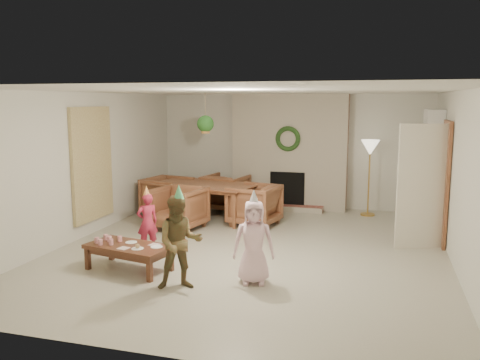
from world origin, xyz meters
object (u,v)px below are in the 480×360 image
(dining_chair_near, at_px, (179,208))
(dining_chair_right, at_px, (254,205))
(dining_chair_far, at_px, (226,192))
(child_red, at_px, (147,222))
(dining_chair_left, at_px, (168,196))
(coffee_table_top, at_px, (129,247))
(child_pink, at_px, (254,242))
(dining_table, at_px, (204,201))
(child_plaid, at_px, (180,243))

(dining_chair_near, distance_m, dining_chair_right, 1.43)
(dining_chair_far, height_order, child_red, child_red)
(dining_chair_left, bearing_deg, coffee_table_top, -153.22)
(dining_chair_right, distance_m, child_pink, 3.06)
(coffee_table_top, bearing_deg, dining_table, 102.13)
(dining_table, relative_size, dining_chair_left, 2.34)
(coffee_table_top, relative_size, child_pink, 1.08)
(child_red, relative_size, child_pink, 0.84)
(dining_chair_right, height_order, child_plaid, child_plaid)
(dining_chair_left, height_order, coffee_table_top, dining_chair_left)
(dining_chair_right, bearing_deg, dining_chair_near, -51.34)
(child_plaid, bearing_deg, dining_chair_left, 90.42)
(dining_chair_right, xyz_separation_m, child_red, (-1.21, -2.05, 0.07))
(coffee_table_top, bearing_deg, dining_chair_left, 116.62)
(dining_table, distance_m, dining_chair_right, 1.12)
(dining_table, relative_size, child_pink, 1.85)
(dining_chair_near, height_order, dining_chair_far, same)
(dining_table, height_order, dining_chair_near, dining_chair_near)
(dining_chair_near, height_order, child_red, child_red)
(dining_chair_near, bearing_deg, dining_chair_right, 38.66)
(dining_chair_right, bearing_deg, child_red, -19.10)
(dining_chair_far, distance_m, dining_chair_left, 1.26)
(child_pink, bearing_deg, dining_chair_left, 114.90)
(dining_table, xyz_separation_m, dining_chair_far, (0.18, 0.88, 0.04))
(child_red, bearing_deg, dining_chair_left, -114.86)
(dining_chair_right, bearing_deg, coffee_table_top, -8.00)
(dining_chair_far, height_order, child_pink, child_pink)
(dining_table, bearing_deg, child_plaid, -63.08)
(dining_chair_near, height_order, coffee_table_top, dining_chair_near)
(dining_chair_far, bearing_deg, child_red, 96.11)
(child_plaid, bearing_deg, dining_chair_right, 62.57)
(child_red, bearing_deg, dining_chair_near, -129.58)
(dining_chair_right, bearing_deg, dining_chair_left, -90.00)
(dining_chair_far, height_order, child_plaid, child_plaid)
(dining_chair_near, bearing_deg, child_pink, -37.33)
(dining_table, distance_m, child_red, 2.28)
(dining_chair_near, xyz_separation_m, coffee_table_top, (0.23, -2.31, -0.06))
(dining_chair_right, bearing_deg, dining_chair_far, -128.66)
(dining_table, height_order, dining_chair_far, dining_chair_far)
(child_plaid, height_order, child_pink, child_plaid)
(dining_chair_right, bearing_deg, child_pink, 25.67)
(dining_chair_right, height_order, child_red, child_red)
(child_red, bearing_deg, child_plaid, 87.66)
(dining_table, bearing_deg, child_red, -81.50)
(dining_table, xyz_separation_m, child_pink, (1.85, -3.18, 0.19))
(dining_chair_near, xyz_separation_m, child_plaid, (1.18, -2.75, 0.20))
(dining_chair_near, bearing_deg, dining_table, 90.00)
(dining_table, height_order, child_plaid, child_plaid)
(coffee_table_top, bearing_deg, dining_chair_near, 106.83)
(dining_table, relative_size, child_red, 2.20)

